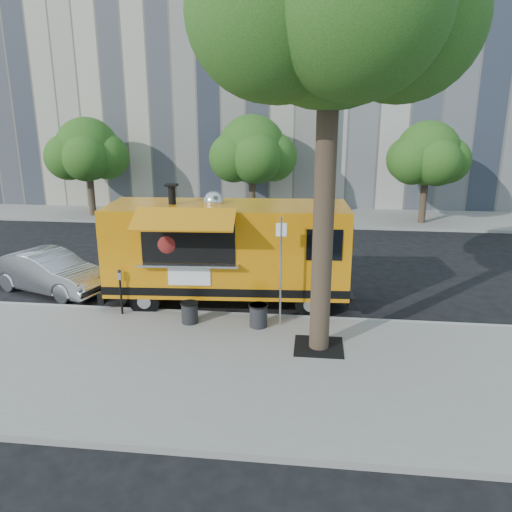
{
  "coord_description": "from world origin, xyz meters",
  "views": [
    {
      "loc": [
        2.38,
        -14.11,
        5.72
      ],
      "look_at": [
        0.71,
        0.0,
        1.62
      ],
      "focal_mm": 35.0,
      "sensor_mm": 36.0,
      "label": 1
    }
  ],
  "objects": [
    {
      "name": "sidewalk",
      "position": [
        0.0,
        -4.0,
        0.07
      ],
      "size": [
        60.0,
        6.0,
        0.15
      ],
      "primitive_type": "cube",
      "color": "gray",
      "rests_on": "ground"
    },
    {
      "name": "parking_meter",
      "position": [
        -3.0,
        -1.35,
        0.98
      ],
      "size": [
        0.11,
        0.11,
        1.33
      ],
      "color": "black",
      "rests_on": "sidewalk"
    },
    {
      "name": "far_tree_b",
      "position": [
        -1.0,
        12.7,
        3.83
      ],
      "size": [
        3.6,
        3.6,
        5.5
      ],
      "color": "#33261C",
      "rests_on": "far_sidewalk"
    },
    {
      "name": "trash_bin_left",
      "position": [
        -0.92,
        -1.72,
        0.46
      ],
      "size": [
        0.49,
        0.49,
        0.59
      ],
      "color": "black",
      "rests_on": "sidewalk"
    },
    {
      "name": "sedan",
      "position": [
        -6.21,
        0.58,
        0.68
      ],
      "size": [
        4.4,
        2.74,
        1.37
      ],
      "primitive_type": "imported",
      "rotation": [
        0.0,
        0.0,
        1.24
      ],
      "color": "#A2A4A8",
      "rests_on": "ground"
    },
    {
      "name": "ground",
      "position": [
        0.0,
        0.0,
        0.0
      ],
      "size": [
        120.0,
        120.0,
        0.0
      ],
      "primitive_type": "plane",
      "color": "black",
      "rests_on": "ground"
    },
    {
      "name": "trash_bin_right",
      "position": [
        0.98,
        -1.75,
        0.48
      ],
      "size": [
        0.52,
        0.52,
        0.62
      ],
      "color": "black",
      "rests_on": "sidewalk"
    },
    {
      "name": "tree_well",
      "position": [
        2.6,
        -2.8,
        0.15
      ],
      "size": [
        1.2,
        1.2,
        0.02
      ],
      "primitive_type": "cube",
      "color": "black",
      "rests_on": "sidewalk"
    },
    {
      "name": "far_tree_c",
      "position": [
        8.0,
        12.4,
        3.72
      ],
      "size": [
        3.24,
        3.24,
        5.21
      ],
      "color": "#33261C",
      "rests_on": "far_sidewalk"
    },
    {
      "name": "building_mid",
      "position": [
        12.0,
        23.0,
        10.0
      ],
      "size": [
        20.0,
        14.0,
        20.0
      ],
      "primitive_type": "cube",
      "color": "#A4A199",
      "rests_on": "ground"
    },
    {
      "name": "food_truck",
      "position": [
        -0.2,
        0.17,
        1.73
      ],
      "size": [
        7.57,
        3.82,
        3.68
      ],
      "rotation": [
        0.0,
        0.0,
        0.07
      ],
      "color": "orange",
      "rests_on": "ground"
    },
    {
      "name": "sign_post",
      "position": [
        1.55,
        -1.55,
        1.85
      ],
      "size": [
        0.28,
        0.06,
        3.0
      ],
      "color": "silver",
      "rests_on": "sidewalk"
    },
    {
      "name": "far_sidewalk",
      "position": [
        0.0,
        13.5,
        0.07
      ],
      "size": [
        60.0,
        5.0,
        0.15
      ],
      "primitive_type": "cube",
      "color": "gray",
      "rests_on": "ground"
    },
    {
      "name": "curb",
      "position": [
        0.0,
        -0.93,
        0.07
      ],
      "size": [
        60.0,
        0.14,
        0.16
      ],
      "primitive_type": "cube",
      "color": "#999993",
      "rests_on": "ground"
    },
    {
      "name": "building_left",
      "position": [
        -8.0,
        22.0,
        12.0
      ],
      "size": [
        22.0,
        14.0,
        24.0
      ],
      "primitive_type": "cube",
      "color": "#A9A28D",
      "rests_on": "ground"
    },
    {
      "name": "far_tree_a",
      "position": [
        -10.0,
        12.3,
        3.78
      ],
      "size": [
        3.42,
        3.42,
        5.36
      ],
      "color": "#33261C",
      "rests_on": "far_sidewalk"
    }
  ]
}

